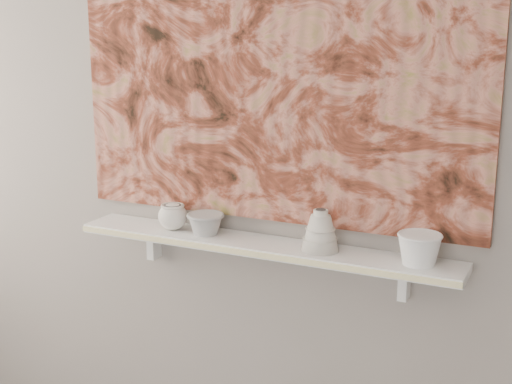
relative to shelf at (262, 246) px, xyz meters
The scene contains 11 objects.
wall_back 0.45m from the shelf, 90.00° to the left, with size 3.60×3.60×0.00m, color gray.
shelf is the anchor object (origin of this frame).
shelf_stripe 0.09m from the shelf, 90.00° to the right, with size 1.40×0.01×0.02m, color beige.
bracket_left 0.50m from the shelf, behind, with size 0.03×0.06×0.12m, color silver.
bracket_right 0.50m from the shelf, ahead, with size 0.03×0.06×0.12m, color silver.
painting 0.63m from the shelf, 90.00° to the left, with size 1.50×0.03×1.10m, color brown.
house_motif 0.55m from the shelf, ahead, with size 0.09×0.00×0.08m, color black.
bowl_grey 0.23m from the shelf, behind, with size 0.14×0.14×0.08m, color #959592, non-canonical shape.
cup_cream 0.37m from the shelf, behind, with size 0.11×0.11×0.10m, color silver, non-canonical shape.
bell_vessel 0.23m from the shelf, ahead, with size 0.13×0.13×0.14m, color beige, non-canonical shape.
bowl_white 0.55m from the shelf, ahead, with size 0.14×0.14×0.10m, color white, non-canonical shape.
Camera 1 is at (0.99, -0.64, 1.68)m, focal length 50.00 mm.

